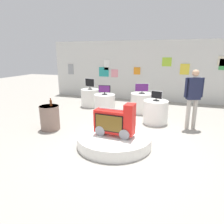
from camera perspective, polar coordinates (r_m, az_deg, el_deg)
ground_plane at (r=5.17m, az=3.57°, el=-9.35°), size 30.00×30.00×0.00m
back_wall_display at (r=10.06m, az=11.87°, el=11.09°), size 10.61×0.13×2.83m
main_display_pedestal at (r=5.12m, az=0.66°, el=-7.93°), size 1.83×1.83×0.27m
novelty_firetruck_tv at (r=4.93m, az=0.84°, el=-3.01°), size 1.00×0.43×0.83m
display_pedestal_left_rear at (r=7.72m, az=-2.07°, el=2.19°), size 0.78×0.78×0.75m
tv_on_left_rear at (r=7.60m, az=-2.12°, el=6.30°), size 0.44×0.19×0.34m
display_pedestal_center_rear at (r=6.84m, az=12.06°, el=0.04°), size 0.80×0.80×0.75m
tv_on_center_rear at (r=6.71m, az=12.33°, el=4.47°), size 0.38×0.21×0.32m
display_pedestal_right_rear at (r=8.91m, az=-6.12°, el=3.97°), size 0.79×0.79×0.75m
tv_on_right_rear at (r=8.80m, az=-6.24°, el=8.02°), size 0.50×0.19×0.46m
display_pedestal_far_right at (r=8.00m, az=8.24°, el=2.54°), size 0.85×0.85×0.75m
tv_on_far_right at (r=7.89m, az=8.39°, el=6.59°), size 0.52×0.23×0.38m
side_table_round at (r=6.39m, az=-17.01°, el=-1.46°), size 0.59×0.59×0.73m
bottle_on_side_table at (r=6.24m, az=-16.74°, el=2.45°), size 0.07×0.07×0.24m
shopper_browsing_near_truck at (r=6.45m, az=21.81°, el=4.46°), size 0.53×0.32×1.78m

